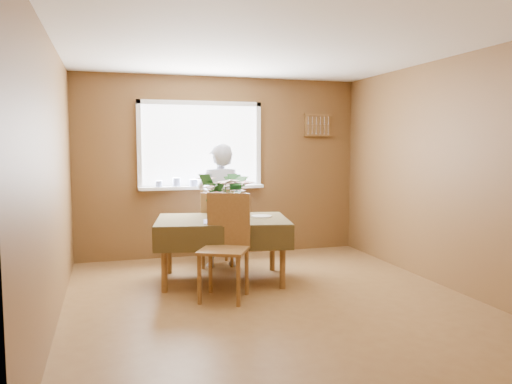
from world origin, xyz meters
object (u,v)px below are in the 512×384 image
object	(u,v)px
dining_table	(222,226)
chair_near	(226,242)
seated_woman	(220,206)
flower_bouquet	(225,194)
chair_far	(216,225)

from	to	relation	value
dining_table	chair_near	xyz separation A→B (m)	(-0.10, -0.61, -0.06)
seated_woman	flower_bouquet	bearing A→B (deg)	80.13
dining_table	seated_woman	size ratio (longest dim) A/B	1.04
chair_far	seated_woman	distance (m)	0.25
dining_table	chair_far	distance (m)	0.69
seated_woman	dining_table	bearing A→B (deg)	78.93
chair_near	chair_far	bearing A→B (deg)	109.70
chair_near	flower_bouquet	size ratio (longest dim) A/B	1.93
flower_bouquet	chair_near	bearing A→B (deg)	-101.71
dining_table	flower_bouquet	size ratio (longest dim) A/B	2.99
chair_far	flower_bouquet	bearing A→B (deg)	86.58
seated_woman	chair_far	bearing A→B (deg)	-11.14
chair_far	flower_bouquet	xyz separation A→B (m)	(-0.09, -0.88, 0.49)
chair_far	chair_near	xyz separation A→B (m)	(-0.17, -1.29, 0.03)
chair_near	seated_woman	distance (m)	1.32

